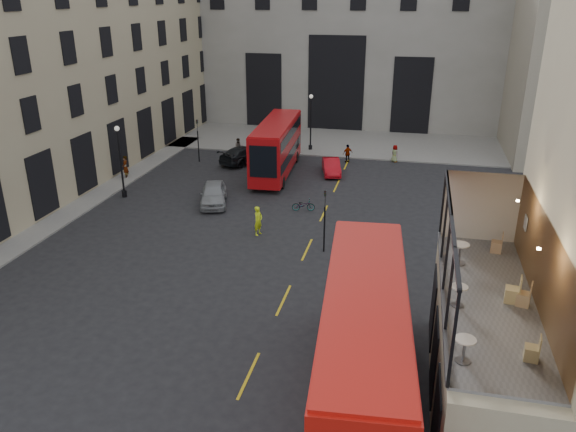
% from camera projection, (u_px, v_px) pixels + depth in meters
% --- Properties ---
extents(ground, '(140.00, 140.00, 0.00)m').
position_uv_depth(ground, '(298.00, 383.00, 21.86)').
color(ground, black).
rests_on(ground, ground).
extents(host_frontage, '(3.00, 11.00, 4.50)m').
position_uv_depth(host_frontage, '(479.00, 357.00, 19.67)').
color(host_frontage, tan).
rests_on(host_frontage, ground).
extents(cafe_floor, '(3.00, 10.00, 0.10)m').
position_uv_depth(cafe_floor, '(488.00, 300.00, 18.82)').
color(cafe_floor, slate).
rests_on(cafe_floor, host_frontage).
extents(gateway, '(35.00, 10.60, 18.00)m').
position_uv_depth(gateway, '(344.00, 38.00, 62.83)').
color(gateway, '#99958E').
rests_on(gateway, ground).
extents(pavement_far, '(40.00, 12.00, 0.12)m').
position_uv_depth(pavement_far, '(318.00, 140.00, 57.47)').
color(pavement_far, slate).
rests_on(pavement_far, ground).
extents(pavement_left, '(8.00, 48.00, 0.12)m').
position_uv_depth(pavement_left, '(12.00, 220.00, 37.26)').
color(pavement_left, slate).
rests_on(pavement_left, ground).
extents(traffic_light_near, '(0.16, 0.20, 3.80)m').
position_uv_depth(traffic_light_near, '(325.00, 213.00, 32.02)').
color(traffic_light_near, black).
rests_on(traffic_light_near, ground).
extents(traffic_light_far, '(0.16, 0.20, 3.80)m').
position_uv_depth(traffic_light_far, '(198.00, 135.00, 49.41)').
color(traffic_light_far, black).
rests_on(traffic_light_far, ground).
extents(street_lamp_a, '(0.36, 0.36, 5.33)m').
position_uv_depth(street_lamp_a, '(121.00, 166.00, 40.78)').
color(street_lamp_a, black).
rests_on(street_lamp_a, ground).
extents(street_lamp_b, '(0.36, 0.36, 5.33)m').
position_uv_depth(street_lamp_b, '(311.00, 126.00, 52.98)').
color(street_lamp_b, black).
rests_on(street_lamp_b, ground).
extents(bus_near, '(3.81, 12.45, 4.89)m').
position_uv_depth(bus_near, '(364.00, 345.00, 19.52)').
color(bus_near, '#B3130C').
rests_on(bus_near, ground).
extents(bus_far, '(3.19, 11.09, 4.37)m').
position_uv_depth(bus_far, '(277.00, 145.00, 46.14)').
color(bus_far, '#A60B0E').
rests_on(bus_far, ground).
extents(car_a, '(3.02, 4.76, 1.51)m').
position_uv_depth(car_a, '(214.00, 194.00, 40.00)').
color(car_a, gray).
rests_on(car_a, ground).
extents(car_b, '(2.22, 4.06, 1.27)m').
position_uv_depth(car_b, '(331.00, 167.00, 46.69)').
color(car_b, '#B90B15').
rests_on(car_b, ground).
extents(car_c, '(4.05, 5.53, 1.49)m').
position_uv_depth(car_c, '(244.00, 155.00, 49.73)').
color(car_c, black).
rests_on(car_c, ground).
extents(bicycle, '(1.64, 0.87, 0.82)m').
position_uv_depth(bicycle, '(303.00, 205.00, 38.89)').
color(bicycle, gray).
rests_on(bicycle, ground).
extents(cyclist, '(0.65, 0.79, 1.86)m').
position_uv_depth(cyclist, '(258.00, 221.00, 34.87)').
color(cyclist, '#CCE618').
rests_on(cyclist, ground).
extents(pedestrian_a, '(0.98, 0.90, 1.64)m').
position_uv_depth(pedestrian_a, '(239.00, 147.00, 51.85)').
color(pedestrian_a, gray).
rests_on(pedestrian_a, ground).
extents(pedestrian_b, '(1.05, 1.26, 1.69)m').
position_uv_depth(pedestrian_b, '(290.00, 127.00, 59.28)').
color(pedestrian_b, gray).
rests_on(pedestrian_b, ground).
extents(pedestrian_c, '(1.01, 0.88, 1.64)m').
position_uv_depth(pedestrian_c, '(348.00, 153.00, 49.78)').
color(pedestrian_c, gray).
rests_on(pedestrian_c, ground).
extents(pedestrian_d, '(0.88, 0.87, 1.53)m').
position_uv_depth(pedestrian_d, '(395.00, 154.00, 49.97)').
color(pedestrian_d, gray).
rests_on(pedestrian_d, ground).
extents(pedestrian_e, '(0.63, 0.79, 1.90)m').
position_uv_depth(pedestrian_e, '(125.00, 167.00, 45.41)').
color(pedestrian_e, gray).
rests_on(pedestrian_e, ground).
extents(cafe_table_near, '(0.59, 0.59, 0.74)m').
position_uv_depth(cafe_table_near, '(465.00, 346.00, 15.43)').
color(cafe_table_near, white).
rests_on(cafe_table_near, cafe_floor).
extents(cafe_table_mid, '(0.57, 0.57, 0.71)m').
position_uv_depth(cafe_table_mid, '(459.00, 293.00, 18.22)').
color(cafe_table_mid, beige).
rests_on(cafe_table_mid, cafe_floor).
extents(cafe_table_far, '(0.65, 0.65, 0.82)m').
position_uv_depth(cafe_table_far, '(460.00, 251.00, 21.03)').
color(cafe_table_far, beige).
rests_on(cafe_table_far, cafe_floor).
extents(cafe_chair_a, '(0.44, 0.44, 0.78)m').
position_uv_depth(cafe_chair_a, '(532.00, 352.00, 15.60)').
color(cafe_chair_a, tan).
rests_on(cafe_chair_a, cafe_floor).
extents(cafe_chair_b, '(0.51, 0.51, 0.85)m').
position_uv_depth(cafe_chair_b, '(524.00, 298.00, 18.31)').
color(cafe_chair_b, tan).
rests_on(cafe_chair_b, cafe_floor).
extents(cafe_chair_c, '(0.53, 0.53, 0.94)m').
position_uv_depth(cafe_chair_c, '(513.00, 294.00, 18.52)').
color(cafe_chair_c, tan).
rests_on(cafe_chair_c, cafe_floor).
extents(cafe_chair_d, '(0.47, 0.47, 0.84)m').
position_uv_depth(cafe_chair_d, '(497.00, 246.00, 22.08)').
color(cafe_chair_d, tan).
rests_on(cafe_chair_d, cafe_floor).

